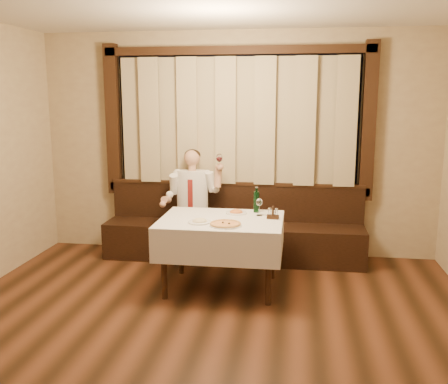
# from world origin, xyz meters

# --- Properties ---
(room) EXTENTS (5.01, 6.01, 2.81)m
(room) POSITION_xyz_m (-0.00, 0.97, 1.50)
(room) COLOR black
(room) RESTS_ON ground
(banquette) EXTENTS (3.20, 0.61, 0.94)m
(banquette) POSITION_xyz_m (0.00, 2.72, 0.31)
(banquette) COLOR black
(banquette) RESTS_ON ground
(dining_table) EXTENTS (1.27, 0.97, 0.76)m
(dining_table) POSITION_xyz_m (0.00, 1.70, 0.65)
(dining_table) COLOR black
(dining_table) RESTS_ON ground
(pizza) EXTENTS (0.32, 0.32, 0.03)m
(pizza) POSITION_xyz_m (0.08, 1.43, 0.77)
(pizza) COLOR white
(pizza) RESTS_ON dining_table
(pasta_red) EXTENTS (0.23, 0.23, 0.08)m
(pasta_red) POSITION_xyz_m (0.13, 1.95, 0.79)
(pasta_red) COLOR white
(pasta_red) RESTS_ON dining_table
(pasta_cream) EXTENTS (0.24, 0.24, 0.08)m
(pasta_cream) POSITION_xyz_m (-0.19, 1.50, 0.79)
(pasta_cream) COLOR white
(pasta_cream) RESTS_ON dining_table
(green_bottle) EXTENTS (0.06, 0.06, 0.28)m
(green_bottle) POSITION_xyz_m (0.34, 2.04, 0.88)
(green_bottle) COLOR #0D3D16
(green_bottle) RESTS_ON dining_table
(table_wine_glass) EXTENTS (0.07, 0.07, 0.19)m
(table_wine_glass) POSITION_xyz_m (0.38, 1.90, 0.89)
(table_wine_glass) COLOR white
(table_wine_glass) RESTS_ON dining_table
(cruet_caddy) EXTENTS (0.13, 0.07, 0.13)m
(cruet_caddy) POSITION_xyz_m (0.53, 1.77, 0.80)
(cruet_caddy) COLOR black
(cruet_caddy) RESTS_ON dining_table
(seated_man) EXTENTS (0.73, 0.55, 1.36)m
(seated_man) POSITION_xyz_m (-0.51, 2.64, 0.80)
(seated_man) COLOR black
(seated_man) RESTS_ON ground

